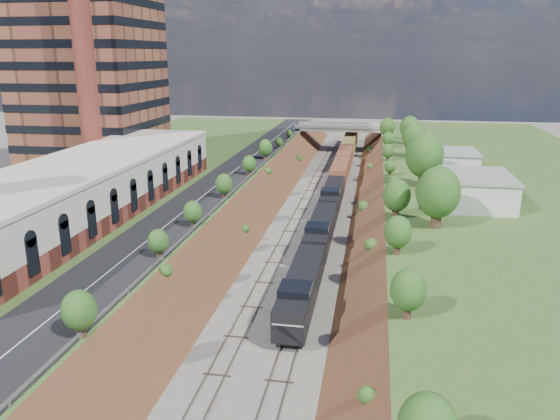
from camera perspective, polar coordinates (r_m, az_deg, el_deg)
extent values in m
cube|color=#355C25|center=(98.08, -15.90, 1.90)|extent=(44.00, 180.00, 5.00)
cube|color=#355C25|center=(91.58, 24.62, 0.06)|extent=(44.00, 180.00, 5.00)
cube|color=brown|center=(91.44, -3.25, -0.13)|extent=(10.00, 180.00, 10.00)
cube|color=brown|center=(89.17, 10.65, -0.80)|extent=(10.00, 180.00, 10.00)
cube|color=gray|center=(89.92, 1.97, -0.33)|extent=(1.58, 180.00, 0.18)
cube|color=gray|center=(89.38, 5.27, -0.49)|extent=(1.58, 180.00, 0.18)
cube|color=black|center=(91.29, -6.05, 3.06)|extent=(8.00, 180.00, 0.10)
cube|color=#99999E|center=(90.15, -3.55, 3.28)|extent=(0.06, 171.00, 0.30)
cube|color=brown|center=(76.11, -19.77, 0.39)|extent=(14.00, 62.00, 2.20)
cube|color=beige|center=(75.36, -20.00, 2.77)|extent=(14.00, 62.00, 4.30)
cube|color=beige|center=(74.89, -20.18, 4.55)|extent=(14.30, 62.30, 0.50)
cube|color=brown|center=(111.13, -19.46, 15.97)|extent=(22.00, 22.00, 44.00)
cylinder|color=brown|center=(93.25, -19.78, 14.88)|extent=(3.20, 3.20, 40.00)
cube|color=gray|center=(150.59, 1.95, 7.48)|extent=(1.50, 8.00, 6.20)
cube|color=gray|center=(149.16, 10.80, 7.13)|extent=(1.50, 8.00, 6.20)
cube|color=gray|center=(149.01, 6.39, 8.50)|extent=(24.00, 8.00, 1.00)
cube|color=gray|center=(144.95, 6.30, 8.62)|extent=(24.00, 0.30, 0.80)
cube|color=gray|center=(152.87, 6.51, 8.99)|extent=(24.00, 0.30, 0.80)
cube|color=silver|center=(80.87, 19.82, 1.92)|extent=(9.00, 12.00, 4.00)
cube|color=silver|center=(102.11, 17.58, 4.78)|extent=(8.00, 10.00, 3.60)
cylinder|color=#473323|center=(68.61, 16.01, -0.74)|extent=(1.30, 1.30, 2.62)
ellipsoid|color=#27541D|center=(67.81, 16.21, 1.81)|extent=(5.25, 5.25, 6.30)
cylinder|color=#473323|center=(53.88, -13.95, -5.97)|extent=(0.66, 0.66, 1.22)
ellipsoid|color=#27541D|center=(53.36, -14.05, -4.51)|extent=(2.45, 2.45, 2.94)
cube|color=black|center=(51.77, 1.32, -12.73)|extent=(2.40, 4.00, 0.90)
cube|color=black|center=(56.32, 2.28, -8.08)|extent=(3.03, 18.16, 2.94)
cube|color=black|center=(49.83, 1.06, -12.19)|extent=(2.79, 3.00, 1.80)
cube|color=silver|center=(49.36, 1.07, -11.16)|extent=(2.79, 3.00, 0.15)
cube|color=black|center=(51.47, 1.60, -8.37)|extent=(2.97, 3.10, 0.90)
cube|color=black|center=(74.12, 4.30, -2.11)|extent=(3.03, 18.16, 2.94)
cube|color=black|center=(92.46, 5.51, 1.53)|extent=(3.03, 18.16, 2.94)
cube|color=brown|center=(133.77, 7.01, 6.13)|extent=(3.03, 64.54, 3.63)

